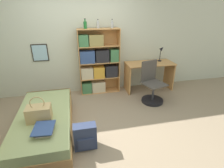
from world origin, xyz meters
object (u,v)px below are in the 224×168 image
(bookcase, at_px, (97,64))
(desk, at_px, (149,71))
(book_stack_on_bed, at_px, (44,130))
(desk_chair, at_px, (152,89))
(bottle_clear, at_px, (112,25))
(desk_lamp, at_px, (161,51))
(backpack, at_px, (85,137))
(bottle_brown, at_px, (98,25))
(handbag, at_px, (39,113))
(bed, at_px, (45,123))
(bottle_green, at_px, (85,25))

(bookcase, height_order, desk, bookcase)
(book_stack_on_bed, distance_m, desk_chair, 2.52)
(bottle_clear, height_order, desk_lamp, bottle_clear)
(backpack, bearing_deg, bookcase, 75.96)
(book_stack_on_bed, bearing_deg, bottle_brown, 60.72)
(bookcase, distance_m, backpack, 2.09)
(desk_lamp, bearing_deg, handbag, -151.03)
(book_stack_on_bed, xyz_separation_m, bottle_brown, (1.12, 1.99, 1.25))
(desk, height_order, desk_lamp, desk_lamp)
(bookcase, distance_m, desk_chair, 1.46)
(handbag, distance_m, backpack, 0.83)
(bottle_brown, relative_size, desk_chair, 0.21)
(backpack, bearing_deg, bottle_brown, 74.79)
(backpack, bearing_deg, bed, 141.00)
(bookcase, bearing_deg, desk, -5.47)
(handbag, distance_m, desk_lamp, 3.31)
(bed, distance_m, bottle_green, 2.25)
(bottle_clear, xyz_separation_m, desk_lamp, (1.31, -0.03, -0.68))
(backpack, bearing_deg, desk_chair, 35.92)
(bed, relative_size, desk, 1.54)
(bottle_clear, xyz_separation_m, desk_chair, (0.78, -0.77, -1.39))
(bed, relative_size, handbag, 4.51)
(bottle_green, bearing_deg, handbag, -120.02)
(bottle_green, xyz_separation_m, bottle_brown, (0.30, 0.05, -0.01))
(bed, distance_m, desk_lamp, 3.27)
(bed, xyz_separation_m, desk_chair, (2.31, 0.66, 0.11))
(bed, height_order, desk_chair, desk_chair)
(bottle_clear, distance_m, desk_lamp, 1.48)
(book_stack_on_bed, height_order, desk_lamp, desk_lamp)
(desk, bearing_deg, bottle_green, 175.66)
(bed, relative_size, bottle_brown, 9.63)
(bottle_brown, bearing_deg, bed, -129.59)
(bookcase, height_order, desk_lamp, bookcase)
(bottle_green, relative_size, bottle_clear, 1.10)
(bottle_brown, xyz_separation_m, bottle_clear, (0.33, -0.04, 0.00))
(bottle_green, bearing_deg, bookcase, 2.02)
(bookcase, relative_size, backpack, 3.82)
(desk_lamp, bearing_deg, backpack, -138.53)
(bottle_clear, height_order, desk, bottle_clear)
(bed, distance_m, bottle_brown, 2.41)
(bottle_clear, bearing_deg, bed, -137.11)
(backpack, bearing_deg, bottle_clear, 66.13)
(desk_chair, bearing_deg, bottle_brown, 144.04)
(desk_chair, xyz_separation_m, backpack, (-1.65, -1.19, -0.10))
(book_stack_on_bed, xyz_separation_m, backpack, (0.57, -0.01, -0.23))
(desk, bearing_deg, desk_lamp, 16.23)
(bottle_green, distance_m, desk_lamp, 2.05)
(bottle_clear, distance_m, desk_chair, 1.77)
(handbag, bearing_deg, bookcase, 54.04)
(bottle_brown, xyz_separation_m, desk, (1.30, -0.17, -1.17))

